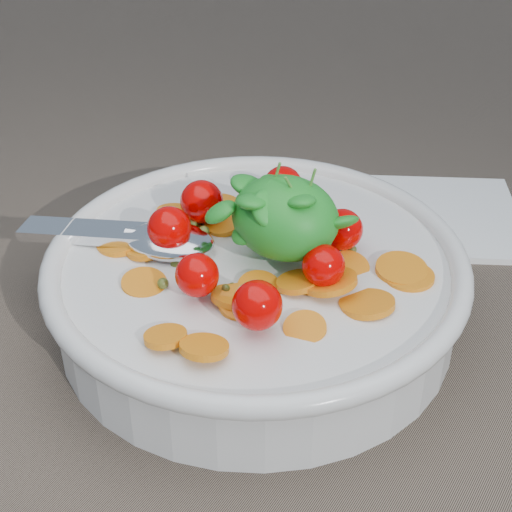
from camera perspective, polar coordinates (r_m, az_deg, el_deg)
The scene contains 3 objects.
ground at distance 0.63m, azimuth 0.30°, elevation -3.00°, with size 6.00×6.00×0.00m, color #786756.
bowl at distance 0.59m, azimuth -0.01°, elevation -1.94°, with size 0.34×0.31×0.13m.
napkin at distance 0.75m, azimuth 12.57°, elevation 2.83°, with size 0.16×0.14×0.01m, color white.
Camera 1 is at (0.26, -0.43, 0.39)m, focal length 55.00 mm.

